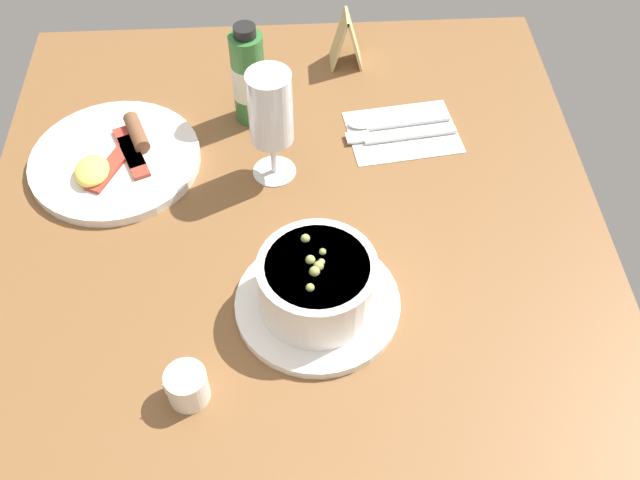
{
  "coord_description": "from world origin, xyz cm",
  "views": [
    {
      "loc": [
        -55.72,
        -0.16,
        76.26
      ],
      "look_at": [
        1.74,
        -3.35,
        5.92
      ],
      "focal_mm": 41.94,
      "sensor_mm": 36.0,
      "label": 1
    }
  ],
  "objects_px": {
    "cutlery_setting": "(398,131)",
    "menu_card": "(345,39)",
    "porridge_bowl": "(316,287)",
    "creamer_jug": "(185,386)",
    "breakfast_plate": "(114,160)",
    "sauce_bottle_green": "(248,77)",
    "wine_glass": "(269,113)"
  },
  "relations": [
    {
      "from": "menu_card",
      "to": "creamer_jug",
      "type": "bearing_deg",
      "value": 159.4
    },
    {
      "from": "porridge_bowl",
      "to": "sauce_bottle_green",
      "type": "relative_size",
      "value": 1.26
    },
    {
      "from": "cutlery_setting",
      "to": "sauce_bottle_green",
      "type": "bearing_deg",
      "value": 77.56
    },
    {
      "from": "menu_card",
      "to": "wine_glass",
      "type": "bearing_deg",
      "value": 153.73
    },
    {
      "from": "creamer_jug",
      "to": "cutlery_setting",
      "type": "bearing_deg",
      "value": -34.58
    },
    {
      "from": "porridge_bowl",
      "to": "creamer_jug",
      "type": "distance_m",
      "value": 0.19
    },
    {
      "from": "creamer_jug",
      "to": "breakfast_plate",
      "type": "height_order",
      "value": "creamer_jug"
    },
    {
      "from": "creamer_jug",
      "to": "breakfast_plate",
      "type": "relative_size",
      "value": 0.23
    },
    {
      "from": "porridge_bowl",
      "to": "creamer_jug",
      "type": "relative_size",
      "value": 3.57
    },
    {
      "from": "breakfast_plate",
      "to": "creamer_jug",
      "type": "bearing_deg",
      "value": -161.49
    },
    {
      "from": "cutlery_setting",
      "to": "sauce_bottle_green",
      "type": "relative_size",
      "value": 1.09
    },
    {
      "from": "breakfast_plate",
      "to": "cutlery_setting",
      "type": "bearing_deg",
      "value": -83.84
    },
    {
      "from": "sauce_bottle_green",
      "to": "porridge_bowl",
      "type": "bearing_deg",
      "value": -167.17
    },
    {
      "from": "porridge_bowl",
      "to": "sauce_bottle_green",
      "type": "height_order",
      "value": "sauce_bottle_green"
    },
    {
      "from": "cutlery_setting",
      "to": "menu_card",
      "type": "bearing_deg",
      "value": 21.17
    },
    {
      "from": "sauce_bottle_green",
      "to": "menu_card",
      "type": "height_order",
      "value": "sauce_bottle_green"
    },
    {
      "from": "sauce_bottle_green",
      "to": "menu_card",
      "type": "relative_size",
      "value": 1.77
    },
    {
      "from": "sauce_bottle_green",
      "to": "breakfast_plate",
      "type": "relative_size",
      "value": 0.66
    },
    {
      "from": "porridge_bowl",
      "to": "creamer_jug",
      "type": "xyz_separation_m",
      "value": [
        -0.11,
        0.15,
        -0.02
      ]
    },
    {
      "from": "breakfast_plate",
      "to": "menu_card",
      "type": "distance_m",
      "value": 0.41
    },
    {
      "from": "sauce_bottle_green",
      "to": "cutlery_setting",
      "type": "bearing_deg",
      "value": -102.44
    },
    {
      "from": "porridge_bowl",
      "to": "cutlery_setting",
      "type": "distance_m",
      "value": 0.34
    },
    {
      "from": "wine_glass",
      "to": "breakfast_plate",
      "type": "xyz_separation_m",
      "value": [
        0.03,
        0.23,
        -0.1
      ]
    },
    {
      "from": "cutlery_setting",
      "to": "breakfast_plate",
      "type": "height_order",
      "value": "breakfast_plate"
    },
    {
      "from": "breakfast_plate",
      "to": "sauce_bottle_green",
      "type": "bearing_deg",
      "value": -64.53
    },
    {
      "from": "porridge_bowl",
      "to": "breakfast_plate",
      "type": "distance_m",
      "value": 0.38
    },
    {
      "from": "creamer_jug",
      "to": "wine_glass",
      "type": "relative_size",
      "value": 0.33
    },
    {
      "from": "wine_glass",
      "to": "menu_card",
      "type": "relative_size",
      "value": 1.89
    },
    {
      "from": "wine_glass",
      "to": "breakfast_plate",
      "type": "distance_m",
      "value": 0.25
    },
    {
      "from": "sauce_bottle_green",
      "to": "menu_card",
      "type": "distance_m",
      "value": 0.2
    },
    {
      "from": "sauce_bottle_green",
      "to": "breakfast_plate",
      "type": "xyz_separation_m",
      "value": [
        -0.09,
        0.2,
        -0.06
      ]
    },
    {
      "from": "breakfast_plate",
      "to": "menu_card",
      "type": "relative_size",
      "value": 2.68
    }
  ]
}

